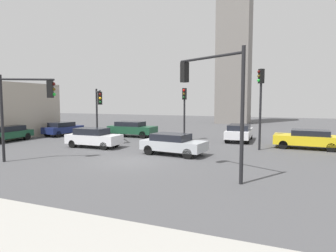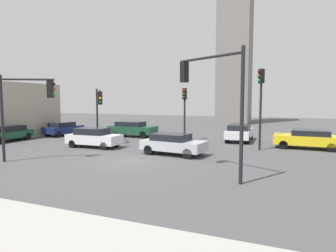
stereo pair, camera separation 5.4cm
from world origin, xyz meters
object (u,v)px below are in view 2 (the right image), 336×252
object	(u,v)px
traffic_light_0	(27,100)
traffic_light_2	(212,88)
traffic_light_4	(99,104)
car_0	(308,139)
traffic_light_1	(185,104)
car_1	(94,137)
car_3	(7,133)
car_7	(132,129)
car_4	(173,144)
car_5	(63,128)
traffic_light_3	(261,94)
car_2	(240,132)

from	to	relation	value
traffic_light_0	traffic_light_2	size ratio (longest dim) A/B	0.86
traffic_light_4	car_0	xyz separation A→B (m)	(15.98, 3.17, -2.49)
traffic_light_1	car_1	xyz separation A→B (m)	(-5.07, -6.16, -2.47)
car_0	car_3	world-z (taller)	car_0
traffic_light_1	car_0	bearing A→B (deg)	83.80
traffic_light_2	traffic_light_4	size ratio (longest dim) A/B	1.26
traffic_light_1	traffic_light_2	distance (m)	12.28
traffic_light_1	car_7	size ratio (longest dim) A/B	0.99
car_4	car_0	bearing A→B (deg)	42.76
car_3	car_5	xyz separation A→B (m)	(1.43, 5.21, 0.01)
car_5	traffic_light_3	bearing A→B (deg)	-89.00
traffic_light_2	traffic_light_0	bearing A→B (deg)	31.93
car_1	car_4	xyz separation A→B (m)	(6.64, -0.54, -0.02)
traffic_light_0	car_5	size ratio (longest dim) A/B	1.20
car_4	car_7	xyz separation A→B (m)	(-7.23, 7.44, 0.06)
traffic_light_3	traffic_light_4	distance (m)	12.86
traffic_light_0	traffic_light_3	distance (m)	15.11
car_3	car_4	world-z (taller)	car_4
traffic_light_4	traffic_light_2	bearing A→B (deg)	17.29
car_0	traffic_light_4	bearing A→B (deg)	13.50
car_5	car_1	bearing A→B (deg)	-118.51
car_4	traffic_light_3	bearing A→B (deg)	45.67
car_4	car_5	xyz separation A→B (m)	(-14.07, 5.55, -0.00)
car_5	traffic_light_4	bearing A→B (deg)	-108.04
traffic_light_3	car_7	world-z (taller)	traffic_light_3
traffic_light_3	car_4	xyz separation A→B (m)	(-5.01, -4.06, -3.22)
traffic_light_1	car_7	bearing A→B (deg)	-99.48
traffic_light_0	car_7	distance (m)	12.83
car_4	car_7	bearing A→B (deg)	140.86
traffic_light_4	car_3	distance (m)	8.50
traffic_light_0	car_5	bearing A→B (deg)	93.20
traffic_light_2	car_1	bearing A→B (deg)	2.48
traffic_light_0	car_1	xyz separation A→B (m)	(0.36, 5.64, -2.76)
traffic_light_0	car_3	world-z (taller)	traffic_light_0
traffic_light_0	traffic_light_3	xyz separation A→B (m)	(12.01, 9.15, 0.43)
car_7	car_1	bearing A→B (deg)	-84.77
car_2	car_4	xyz separation A→B (m)	(-2.95, -8.29, -0.05)
car_2	car_3	bearing A→B (deg)	111.19
traffic_light_0	car_2	world-z (taller)	traffic_light_0
car_5	car_4	bearing A→B (deg)	-106.06
car_0	car_7	distance (m)	15.51
traffic_light_2	car_0	distance (m)	11.83
traffic_light_3	car_7	size ratio (longest dim) A/B	1.23
traffic_light_0	car_4	bearing A→B (deg)	5.66
car_2	car_7	xyz separation A→B (m)	(-10.18, -0.85, 0.02)
traffic_light_2	car_1	size ratio (longest dim) A/B	1.40
car_2	car_5	bearing A→B (deg)	97.02
traffic_light_0	car_2	bearing A→B (deg)	22.99
traffic_light_0	traffic_light_2	bearing A→B (deg)	-26.65
car_4	car_5	world-z (taller)	car_4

